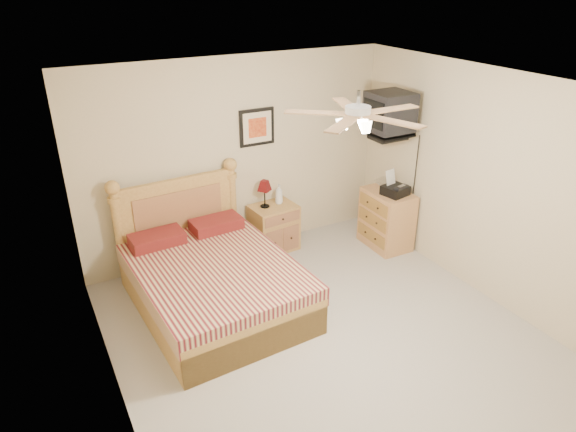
% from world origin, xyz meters
% --- Properties ---
extents(floor, '(4.50, 4.50, 0.00)m').
position_xyz_m(floor, '(0.00, 0.00, 0.00)').
color(floor, '#A39C93').
rests_on(floor, ground).
extents(ceiling, '(4.00, 4.50, 0.04)m').
position_xyz_m(ceiling, '(0.00, 0.00, 2.50)').
color(ceiling, white).
rests_on(ceiling, ground).
extents(wall_back, '(4.00, 0.04, 2.50)m').
position_xyz_m(wall_back, '(0.00, 2.25, 1.25)').
color(wall_back, beige).
rests_on(wall_back, ground).
extents(wall_front, '(4.00, 0.04, 2.50)m').
position_xyz_m(wall_front, '(0.00, -2.25, 1.25)').
color(wall_front, beige).
rests_on(wall_front, ground).
extents(wall_left, '(0.04, 4.50, 2.50)m').
position_xyz_m(wall_left, '(-2.00, 0.00, 1.25)').
color(wall_left, beige).
rests_on(wall_left, ground).
extents(wall_right, '(0.04, 4.50, 2.50)m').
position_xyz_m(wall_right, '(2.00, 0.00, 1.25)').
color(wall_right, beige).
rests_on(wall_right, ground).
extents(bed, '(1.64, 2.10, 1.31)m').
position_xyz_m(bed, '(-0.79, 1.12, 0.65)').
color(bed, '#AA793A').
rests_on(bed, ground).
extents(nightstand, '(0.61, 0.48, 0.62)m').
position_xyz_m(nightstand, '(0.37, 2.00, 0.31)').
color(nightstand, '#A16A36').
rests_on(nightstand, ground).
extents(table_lamp, '(0.23, 0.23, 0.36)m').
position_xyz_m(table_lamp, '(0.27, 2.04, 0.80)').
color(table_lamp, '#560D0F').
rests_on(table_lamp, nightstand).
extents(lotion_bottle, '(0.10, 0.11, 0.26)m').
position_xyz_m(lotion_bottle, '(0.47, 2.05, 0.75)').
color(lotion_bottle, white).
rests_on(lotion_bottle, nightstand).
extents(framed_picture, '(0.46, 0.04, 0.46)m').
position_xyz_m(framed_picture, '(0.27, 2.23, 1.62)').
color(framed_picture, black).
rests_on(framed_picture, wall_back).
extents(dresser, '(0.47, 0.67, 0.78)m').
position_xyz_m(dresser, '(1.73, 1.38, 0.39)').
color(dresser, '#B2754A').
rests_on(dresser, ground).
extents(fax_machine, '(0.35, 0.36, 0.31)m').
position_xyz_m(fax_machine, '(1.74, 1.27, 0.93)').
color(fax_machine, black).
rests_on(fax_machine, dresser).
extents(magazine_lower, '(0.21, 0.27, 0.02)m').
position_xyz_m(magazine_lower, '(1.75, 1.57, 0.79)').
color(magazine_lower, tan).
rests_on(magazine_lower, dresser).
extents(magazine_upper, '(0.26, 0.32, 0.02)m').
position_xyz_m(magazine_upper, '(1.78, 1.59, 0.81)').
color(magazine_upper, gray).
rests_on(magazine_upper, magazine_lower).
extents(wall_tv, '(0.56, 0.46, 0.58)m').
position_xyz_m(wall_tv, '(1.75, 1.34, 1.81)').
color(wall_tv, black).
rests_on(wall_tv, wall_right).
extents(ceiling_fan, '(1.14, 1.14, 0.28)m').
position_xyz_m(ceiling_fan, '(0.00, -0.20, 2.36)').
color(ceiling_fan, silver).
rests_on(ceiling_fan, ceiling).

